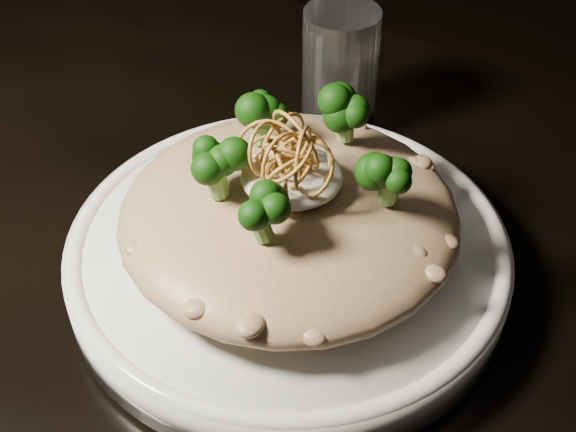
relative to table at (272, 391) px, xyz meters
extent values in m
cube|color=black|center=(0.00, 0.00, 0.06)|extent=(1.10, 0.80, 0.04)
cylinder|color=black|center=(-0.48, 0.33, -0.31)|extent=(0.05, 0.05, 0.71)
cylinder|color=silver|center=(-0.01, 0.04, 0.10)|extent=(0.31, 0.31, 0.03)
ellipsoid|color=brown|center=(-0.01, 0.04, 0.14)|extent=(0.23, 0.23, 0.05)
ellipsoid|color=white|center=(-0.01, 0.04, 0.18)|extent=(0.07, 0.07, 0.02)
cylinder|color=white|center=(-0.08, 0.22, 0.14)|extent=(0.08, 0.08, 0.11)
camera|label=1|loc=(0.22, -0.29, 0.50)|focal=50.00mm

